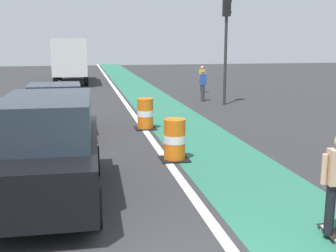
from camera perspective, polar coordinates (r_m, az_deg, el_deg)
name	(u,v)px	position (r m, az deg, el deg)	size (l,w,h in m)	color
bike_lane_strip	(172,116)	(17.44, 0.50, 1.34)	(2.50, 80.00, 0.01)	#286B51
lane_divider_stripe	(136,117)	(17.20, -4.39, 1.16)	(0.20, 80.00, 0.01)	silver
parked_suv_nearest	(49,149)	(8.43, -15.80, -2.95)	(2.02, 4.65, 2.04)	black
parked_sedan_second	(56,110)	(14.44, -14.93, 2.16)	(2.00, 4.14, 1.70)	maroon
traffic_barrel_front	(175,140)	(10.97, 0.90, -1.93)	(0.73, 0.73, 1.09)	orange
traffic_barrel_mid	(145,114)	(14.88, -3.09, 1.62)	(0.73, 0.73, 1.09)	orange
delivery_truck_down_block	(71,58)	(32.08, -13.01, 8.99)	(2.40, 7.62, 3.23)	silver
traffic_light_corner	(226,32)	(20.61, 7.89, 12.55)	(0.41, 0.32, 5.10)	#2D2D2D
pedestrian_crossing	(203,85)	(21.77, 4.74, 5.61)	(0.34, 0.20, 1.61)	#33333D
pedestrian_waiting	(202,78)	(25.34, 4.63, 6.43)	(0.34, 0.20, 1.61)	#33333D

